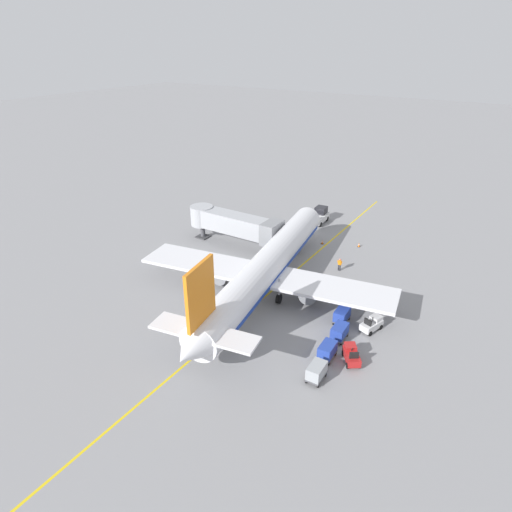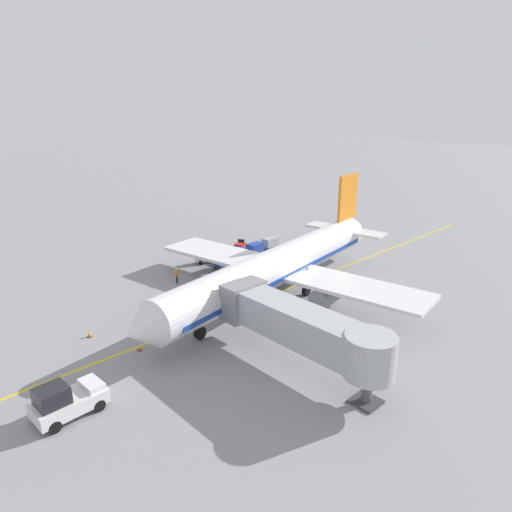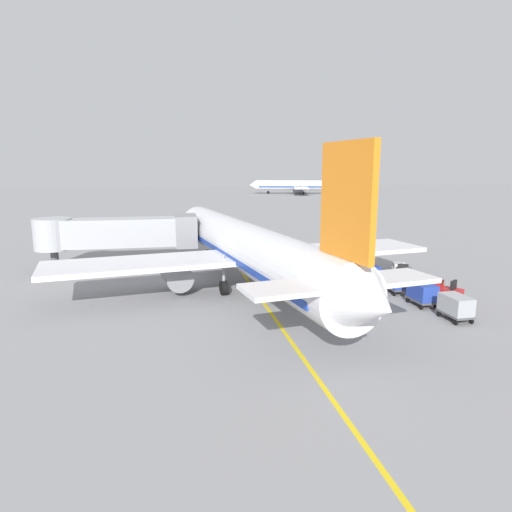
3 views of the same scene
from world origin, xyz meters
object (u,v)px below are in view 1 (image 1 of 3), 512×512
Objects in this scene: baggage_tug_lead at (372,324)px; baggage_cart_front at (342,315)px; baggage_cart_second_in_train at (340,331)px; ground_crew_wing_walker at (364,288)px; ground_crew_loader at (340,264)px; pushback_tractor at (319,216)px; baggage_cart_tail_end at (317,371)px; safety_cone_nose_right at (322,242)px; baggage_cart_third_in_train at (327,350)px; safety_cone_nose_left at (359,245)px; parked_airliner at (266,268)px; baggage_tug_trailing at (351,355)px; jet_bridge at (234,223)px.

baggage_cart_front is (-3.14, -0.39, 0.24)m from baggage_tug_lead.
ground_crew_wing_walker reaches higher than baggage_cart_second_in_train.
pushback_tractor is at bearing 124.46° from ground_crew_loader.
baggage_cart_tail_end is at bearing -84.73° from baggage_cart_second_in_train.
ground_crew_wing_walker is 2.86× the size of safety_cone_nose_right.
baggage_tug_lead is 1.63× the size of ground_crew_wing_walker.
safety_cone_nose_left is at bearing 104.19° from baggage_cart_third_in_train.
ground_crew_loader is (-5.92, 16.96, 0.00)m from baggage_cart_third_in_train.
parked_airliner is 14.94m from baggage_tug_trailing.
parked_airliner reaches higher than safety_cone_nose_right.
jet_bridge is (-10.57, 8.62, 0.27)m from parked_airliner.
pushback_tractor is 34.53m from baggage_tug_trailing.
baggage_cart_front is at bearing 99.35° from baggage_cart_tail_end.
jet_bridge reaches higher than baggage_cart_tail_end.
safety_cone_nose_right is (-13.24, 16.70, -0.42)m from baggage_tug_lead.
baggage_cart_third_in_train is 1.73× the size of ground_crew_wing_walker.
baggage_cart_tail_end is 28.93m from safety_cone_nose_right.
baggage_tug_lead reaches higher than safety_cone_nose_left.
parked_airliner is at bearing -104.96° from safety_cone_nose_left.
baggage_tug_trailing is at bearing -26.08° from parked_airliner.
pushback_tractor reaches higher than ground_crew_loader.
pushback_tractor is 1.54× the size of baggage_cart_second_in_train.
baggage_tug_lead is (23.74, -9.30, -2.74)m from jet_bridge.
safety_cone_nose_right is at bearing 134.01° from ground_crew_wing_walker.
jet_bridge reaches higher than baggage_cart_third_in_train.
safety_cone_nose_right is at bearing 128.41° from baggage_tug_lead.
baggage_cart_third_in_train is 3.18m from baggage_cart_tail_end.
ground_crew_loader is at bearing 139.42° from ground_crew_wing_walker.
jet_bridge is 24.88× the size of safety_cone_nose_right.
pushback_tractor is at bearing 120.23° from baggage_tug_trailing.
safety_cone_nose_right is (-10.09, 10.44, -0.66)m from ground_crew_wing_walker.
jet_bridge is 18.24m from safety_cone_nose_left.
baggage_tug_trailing reaches higher than baggage_cart_tail_end.
baggage_cart_tail_end is at bearing -76.56° from safety_cone_nose_left.
baggage_cart_front is at bearing -59.87° from pushback_tractor.
ground_crew_wing_walker is at bearing 104.95° from baggage_tug_trailing.
jet_bridge is 13.23m from safety_cone_nose_right.
baggage_tug_lead is 6.92m from baggage_cart_third_in_train.
baggage_tug_trailing is 18.00m from ground_crew_loader.
parked_airliner is 12.76× the size of baggage_cart_third_in_train.
baggage_cart_tail_end is (1.55, -9.38, 0.00)m from baggage_cart_front.
baggage_cart_third_in_train is at bearing -63.45° from pushback_tractor.
parked_airliner is 23.81m from pushback_tractor.
parked_airliner is at bearing -39.19° from jet_bridge.
jet_bridge is at bearing 171.59° from ground_crew_wing_walker.
safety_cone_nose_right is at bearing 120.61° from baggage_tug_trailing.
baggage_cart_front is at bearing 100.39° from baggage_cart_third_in_train.
baggage_cart_front is (-3.21, 5.40, 0.24)m from baggage_tug_trailing.
baggage_cart_second_in_train is 1.73× the size of ground_crew_wing_walker.
ground_crew_wing_walker and ground_crew_loader have the same top height.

